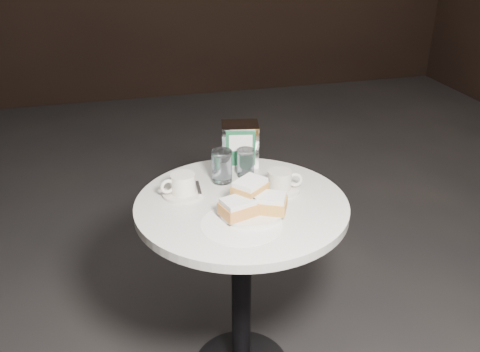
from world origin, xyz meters
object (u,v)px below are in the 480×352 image
Objects in this scene: coffee_cup_left at (183,186)px; beignet_plate at (252,203)px; coffee_cup_right at (280,182)px; water_glass_right at (246,163)px; cafe_table at (241,252)px; water_glass_left at (222,167)px; napkin_dispenser at (240,144)px.

beignet_plate is at bearing -54.50° from coffee_cup_left.
coffee_cup_right is 1.74× the size of water_glass_right.
cafe_table is 6.45× the size of water_glass_left.
napkin_dispenser is at bearing 52.53° from water_glass_left.
cafe_table is 3.28× the size of beignet_plate.
coffee_cup_right is (0.15, 0.04, 0.23)m from cafe_table.
cafe_table is 4.45× the size of coffee_cup_left.
coffee_cup_right is at bearing -60.46° from water_glass_right.
beignet_plate is at bearing -87.02° from napkin_dispenser.
coffee_cup_right is at bearing -61.47° from napkin_dispenser.
beignet_plate is (0.01, -0.08, 0.23)m from cafe_table.
water_glass_right is at bearing 71.01° from cafe_table.
water_glass_right is (0.09, 0.02, -0.01)m from water_glass_left.
coffee_cup_left is 0.32m from napkin_dispenser.
beignet_plate reaches higher than coffee_cup_right.
cafe_table is 0.31m from coffee_cup_left.
coffee_cup_left is at bearing -173.78° from coffee_cup_right.
cafe_table is at bearing -40.47° from coffee_cup_left.
coffee_cup_right is at bearing -20.77° from coffee_cup_left.
water_glass_right reaches higher than coffee_cup_right.
coffee_cup_left and coffee_cup_right have the same top height.
water_glass_left is at bearing -115.61° from napkin_dispenser.
napkin_dispenser is (0.25, 0.19, 0.05)m from coffee_cup_left.
water_glass_left is at bearing 12.18° from coffee_cup_left.
water_glass_left is 0.10m from water_glass_right.
cafe_table is at bearing 99.34° from beignet_plate.
napkin_dispenser reaches higher than beignet_plate.
napkin_dispenser is (-0.07, 0.25, 0.05)m from coffee_cup_right.
coffee_cup_right is at bearing 16.96° from cafe_table.
coffee_cup_right is 1.51× the size of water_glass_left.
beignet_plate is 0.25m from water_glass_left.
napkin_dispenser is at bearing 122.61° from coffee_cup_right.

